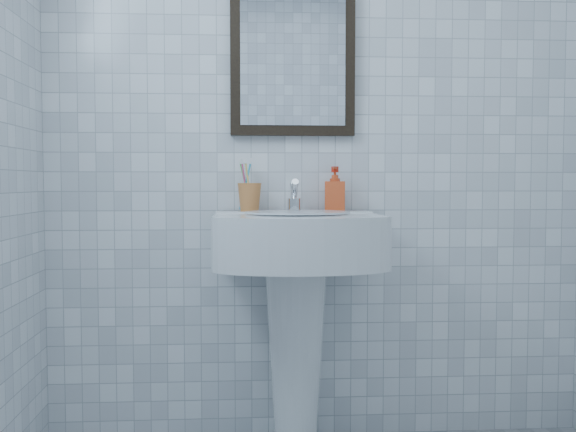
{
  "coord_description": "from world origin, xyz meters",
  "views": [
    {
      "loc": [
        -0.3,
        -1.41,
        1.05
      ],
      "look_at": [
        -0.15,
        0.86,
        0.93
      ],
      "focal_mm": 40.0,
      "sensor_mm": 36.0,
      "label": 1
    }
  ],
  "objects": [
    {
      "name": "toothbrush_cup",
      "position": [
        -0.28,
        1.11,
        0.99
      ],
      "size": [
        0.12,
        0.12,
        0.11
      ],
      "primitive_type": null,
      "rotation": [
        0.0,
        0.0,
        0.38
      ],
      "color": "#C87337",
      "rests_on": "washbasin"
    },
    {
      "name": "wall_mirror",
      "position": [
        -0.11,
        1.18,
        1.55
      ],
      "size": [
        0.5,
        0.04,
        0.62
      ],
      "color": "black",
      "rests_on": "wall_back"
    },
    {
      "name": "soap_dispenser",
      "position": [
        0.06,
        1.12,
        1.03
      ],
      "size": [
        0.09,
        0.09,
        0.18
      ],
      "primitive_type": "imported",
      "rotation": [
        0.0,
        0.0,
        -0.13
      ],
      "color": "red",
      "rests_on": "washbasin"
    },
    {
      "name": "faucet",
      "position": [
        -0.11,
        1.1,
        0.99
      ],
      "size": [
        0.05,
        0.11,
        0.13
      ],
      "color": "silver",
      "rests_on": "washbasin"
    },
    {
      "name": "washbasin",
      "position": [
        -0.11,
        0.99,
        0.63
      ],
      "size": [
        0.61,
        0.45,
        0.95
      ],
      "color": "white",
      "rests_on": "ground"
    },
    {
      "name": "wall_back",
      "position": [
        0.0,
        1.2,
        1.25
      ],
      "size": [
        2.2,
        0.02,
        2.5
      ],
      "primitive_type": "cube",
      "color": "white",
      "rests_on": "ground"
    }
  ]
}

